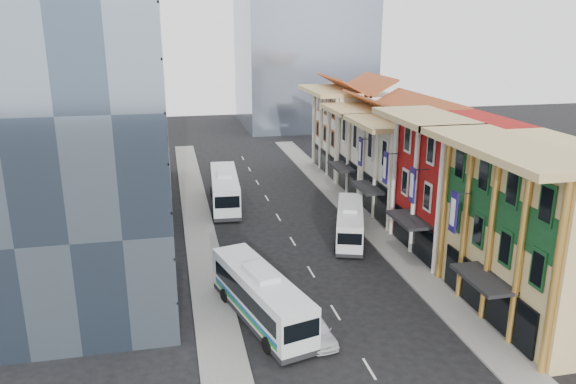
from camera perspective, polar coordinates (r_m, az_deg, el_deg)
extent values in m
plane|color=black|center=(34.88, 8.85, -18.23)|extent=(200.00, 200.00, 0.00)
cube|color=slate|center=(55.86, 9.04, -4.20)|extent=(3.00, 90.00, 0.15)
cube|color=slate|center=(52.43, -8.66, -5.62)|extent=(3.00, 90.00, 0.15)
cube|color=#D1BA78|center=(42.49, 24.71, -3.91)|extent=(8.00, 14.00, 12.00)
cube|color=maroon|center=(52.01, 16.98, 0.55)|extent=(8.00, 10.00, 12.00)
cube|color=white|center=(60.41, 12.61, 2.11)|extent=(8.00, 9.00, 10.00)
cube|color=white|center=(68.44, 9.51, 4.00)|extent=(8.00, 9.00, 10.00)
cube|color=white|center=(77.98, 6.71, 6.05)|extent=(8.00, 12.00, 11.00)
cube|color=#3A495C|center=(46.13, -19.98, 9.71)|extent=(12.00, 26.00, 30.00)
cube|color=gray|center=(69.86, -16.22, 5.50)|extent=(10.00, 18.00, 14.00)
imported|color=silver|center=(37.65, 2.86, -13.82)|extent=(2.31, 4.55, 1.48)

